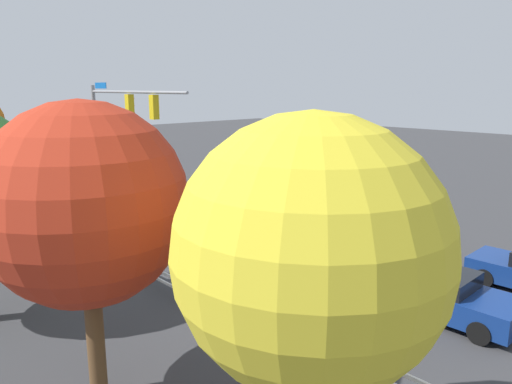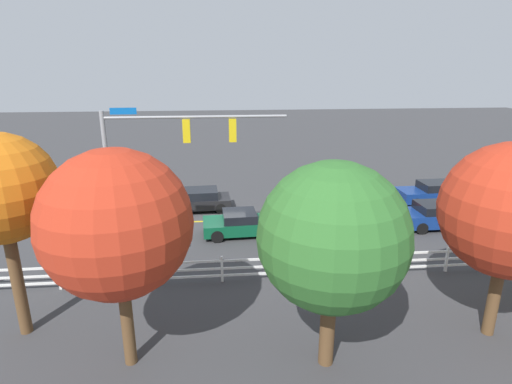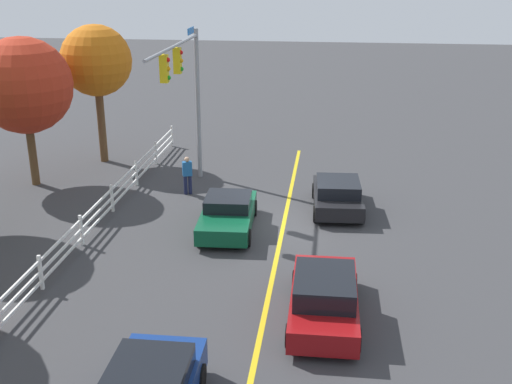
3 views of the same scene
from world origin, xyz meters
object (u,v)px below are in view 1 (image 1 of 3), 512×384
Objects in this scene: car_4 at (240,199)px; tree_3 at (311,253)px; car_1 at (367,232)px; car_0 at (438,293)px; tree_4 at (85,205)px; car_2 at (209,223)px; pedestrian at (124,211)px.

tree_3 is at bearing 138.22° from car_4.
car_1 is 8.48m from car_4.
tree_4 is at bearing -110.31° from car_0.
tree_3 reaches higher than car_0.
car_2 is 4.29m from pedestrian.
car_1 reaches higher than car_4.
car_0 is 0.71× the size of tree_3.
car_2 is 15.35m from tree_3.
car_2 is at bearing 31.40° from car_1.
car_0 reaches higher than car_2.
car_0 is at bearing -10.73° from pedestrian.
car_4 is 6.56m from pedestrian.
pedestrian is 0.26× the size of tree_4.
car_1 is at bearing -82.50° from tree_4.
tree_3 is 0.99× the size of tree_4.
car_0 is 14.06m from car_4.
tree_3 is (-16.18, 5.57, 3.36)m from pedestrian.
tree_4 reaches higher than pedestrian.
tree_4 reaches higher than car_1.
pedestrian is at bearing -18.99° from tree_3.
car_1 is 1.12× the size of car_4.
tree_3 is (-6.60, 11.67, 3.59)m from car_1.
car_4 is 17.16m from tree_4.
car_0 is 14.77m from pedestrian.
pedestrian is at bearing -31.21° from tree_4.
car_4 is at bearing 118.30° from car_2.
car_2 is at bearing -32.17° from tree_3.
pedestrian is 13.63m from tree_4.
car_0 is at bearing -2.48° from car_2.
car_4 is at bearing -38.60° from tree_3.
car_1 is at bearing 174.39° from car_4.
car_1 reaches higher than car_0.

